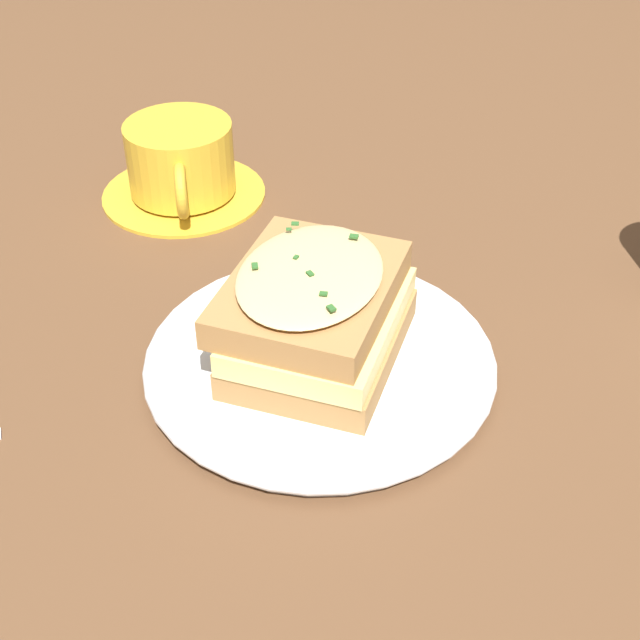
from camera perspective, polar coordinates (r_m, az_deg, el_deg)
The scene contains 4 objects.
ground_plane at distance 0.60m, azimuth 1.82°, elevation -2.55°, with size 2.40×2.40×0.00m, color brown.
dinner_plate at distance 0.59m, azimuth -0.00°, elevation -2.66°, with size 0.23×0.23×0.02m.
sandwich at distance 0.56m, azimuth -0.23°, elevation 0.35°, with size 0.16×0.16×0.07m.
teacup_with_saucer at distance 0.78m, azimuth -8.89°, elevation 9.79°, with size 0.15×0.14×0.07m.
Camera 1 is at (0.43, -0.17, 0.39)m, focal length 50.00 mm.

